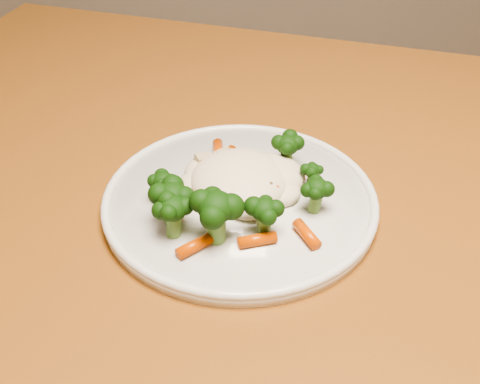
{
  "coord_description": "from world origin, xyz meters",
  "views": [
    {
      "loc": [
        0.13,
        -0.54,
        1.16
      ],
      "look_at": [
        0.13,
        -0.03,
        0.77
      ],
      "focal_mm": 45.0,
      "sensor_mm": 36.0,
      "label": 1
    }
  ],
  "objects": [
    {
      "name": "plate",
      "position": [
        0.13,
        -0.03,
        0.76
      ],
      "size": [
        0.3,
        0.3,
        0.01
      ],
      "primitive_type": "cylinder",
      "color": "white",
      "rests_on": "dining_table"
    },
    {
      "name": "meal",
      "position": [
        0.13,
        -0.03,
        0.78
      ],
      "size": [
        0.2,
        0.2,
        0.05
      ],
      "color": "#FBEAC9",
      "rests_on": "plate"
    },
    {
      "name": "dining_table",
      "position": [
        0.22,
        -0.0,
        0.66
      ],
      "size": [
        1.51,
        1.22,
        0.75
      ],
      "rotation": [
        0.0,
        0.0,
        -0.3
      ],
      "color": "#985823",
      "rests_on": "ground"
    }
  ]
}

